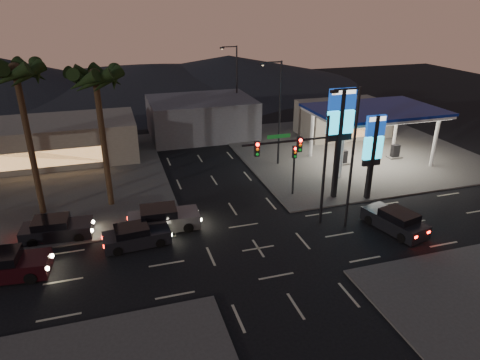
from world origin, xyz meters
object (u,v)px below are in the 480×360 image
object	(u,v)px
pylon_sign_tall	(340,122)
traffic_signal_mast	(302,158)
car_lane_b_mid	(56,229)
car_lane_a_front	(136,236)
car_lane_a_mid	(3,266)
suv_station	(395,221)
car_lane_b_front	(163,219)
gas_station	(375,112)
pylon_sign_short	(373,145)

from	to	relation	value
pylon_sign_tall	traffic_signal_mast	world-z (taller)	pylon_sign_tall
pylon_sign_tall	car_lane_b_mid	size ratio (longest dim) A/B	1.88
car_lane_a_front	car_lane_a_mid	bearing A→B (deg)	-170.06
traffic_signal_mast	pylon_sign_tall	bearing A→B (deg)	36.52
suv_station	car_lane_b_front	bearing A→B (deg)	162.01
gas_station	car_lane_b_mid	world-z (taller)	gas_station
car_lane_a_front	car_lane_b_front	world-z (taller)	car_lane_b_front
car_lane_a_front	pylon_sign_tall	bearing A→B (deg)	9.53
traffic_signal_mast	car_lane_b_front	size ratio (longest dim) A/B	1.54
car_lane_a_mid	gas_station	bearing A→B (deg)	18.64
pylon_sign_short	gas_station	bearing A→B (deg)	56.31
suv_station	gas_station	bearing A→B (deg)	64.52
pylon_sign_tall	car_lane_a_mid	distance (m)	24.75
pylon_sign_tall	car_lane_b_mid	world-z (taller)	pylon_sign_tall
pylon_sign_tall	car_lane_b_front	xyz separation A→B (m)	(-14.08, -0.99, -5.62)
car_lane_a_mid	suv_station	size ratio (longest dim) A/B	1.05
car_lane_a_front	car_lane_a_mid	world-z (taller)	car_lane_a_mid
gas_station	pylon_sign_tall	world-z (taller)	pylon_sign_tall
car_lane_a_front	car_lane_a_mid	distance (m)	7.78
car_lane_b_mid	suv_station	distance (m)	23.45
gas_station	suv_station	xyz separation A→B (m)	(-5.98, -12.55, -4.36)
pylon_sign_short	car_lane_b_mid	size ratio (longest dim) A/B	1.46
traffic_signal_mast	car_lane_a_front	size ratio (longest dim) A/B	1.77
traffic_signal_mast	gas_station	bearing A→B (deg)	39.28
pylon_sign_tall	pylon_sign_short	size ratio (longest dim) A/B	1.29
pylon_sign_short	suv_station	size ratio (longest dim) A/B	1.42
gas_station	pylon_sign_short	bearing A→B (deg)	-123.69
pylon_sign_tall	car_lane_a_mid	world-z (taller)	pylon_sign_tall
suv_station	pylon_sign_short	bearing A→B (deg)	79.00
car_lane_b_mid	car_lane_a_mid	bearing A→B (deg)	-123.74
pylon_sign_short	car_lane_b_mid	world-z (taller)	pylon_sign_short
suv_station	car_lane_b_mid	bearing A→B (deg)	165.55
car_lane_a_front	car_lane_b_mid	distance (m)	5.68
car_lane_b_front	suv_station	size ratio (longest dim) A/B	1.05
gas_station	suv_station	world-z (taller)	gas_station
car_lane_a_mid	car_lane_b_front	xyz separation A→B (m)	(9.69, 3.06, 0.00)
gas_station	car_lane_b_front	size ratio (longest dim) A/B	2.35
car_lane_a_front	car_lane_b_front	distance (m)	2.65
car_lane_b_front	gas_station	bearing A→B (deg)	19.14
gas_station	traffic_signal_mast	bearing A→B (deg)	-140.72
pylon_sign_tall	pylon_sign_short	bearing A→B (deg)	-21.80
pylon_sign_short	suv_station	bearing A→B (deg)	-101.00
pylon_sign_tall	car_lane_a_mid	size ratio (longest dim) A/B	1.73
car_lane_a_mid	car_lane_b_mid	world-z (taller)	car_lane_a_mid
car_lane_a_front	traffic_signal_mast	bearing A→B (deg)	-4.08
pylon_sign_tall	car_lane_b_front	bearing A→B (deg)	-175.99
traffic_signal_mast	car_lane_b_front	xyz separation A→B (m)	(-9.33, 2.52, -4.46)
gas_station	car_lane_a_front	distance (m)	25.71
car_lane_b_mid	car_lane_a_front	bearing A→B (deg)	-26.17
pylon_sign_tall	traffic_signal_mast	xyz separation A→B (m)	(-4.74, -3.51, -1.17)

